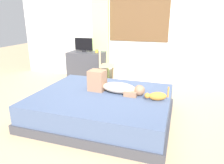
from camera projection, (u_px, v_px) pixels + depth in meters
name	position (u px, v px, depth m)	size (l,w,h in m)	color
ground_plane	(103.00, 115.00, 3.55)	(16.00, 16.00, 0.00)	tan
back_wall_with_window	(134.00, 23.00, 5.12)	(6.40, 0.14, 2.90)	silver
bed	(102.00, 106.00, 3.40)	(2.16, 1.77, 0.43)	#38383D
person_lying	(113.00, 85.00, 3.38)	(0.94, 0.30, 0.34)	#CCB299
cat	(156.00, 96.00, 3.06)	(0.34, 0.19, 0.21)	#C67A2D
desk	(87.00, 66.00, 5.43)	(0.90, 0.56, 0.74)	#38383D
tv_monitor	(84.00, 45.00, 5.29)	(0.48, 0.10, 0.35)	black
cup	(97.00, 51.00, 5.19)	(0.07, 0.07, 0.08)	gold
chair_by_desk	(104.00, 64.00, 5.08)	(0.50, 0.50, 0.86)	tan
curtain_left	(100.00, 32.00, 5.34)	(0.44, 0.06, 2.47)	#ADCC75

